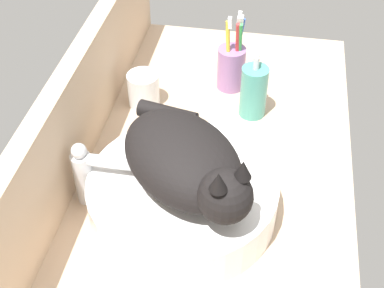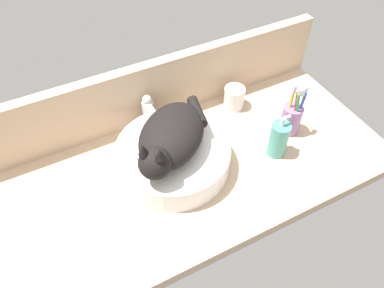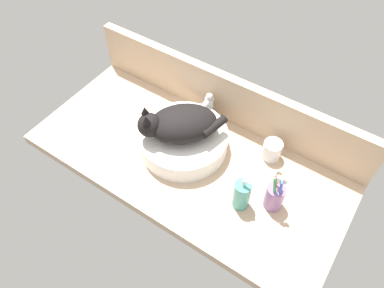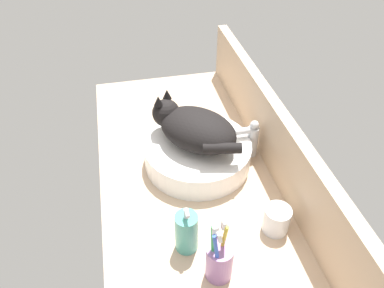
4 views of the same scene
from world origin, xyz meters
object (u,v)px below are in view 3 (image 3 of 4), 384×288
Objects in this scene: faucet at (207,107)px; cat at (179,124)px; toothbrush_cup at (275,196)px; sink_basin at (183,140)px; soap_dispenser at (242,195)px; water_glass at (272,151)px.

cat is at bearing -92.74° from faucet.
toothbrush_cup reaches higher than faucet.
sink_basin is at bearing 47.25° from cat.
toothbrush_cup is at bearing -4.22° from cat.
toothbrush_cup is (9.33, 5.84, -0.27)cm from soap_dispenser.
water_glass is (31.00, 15.55, -10.36)cm from cat.
sink_basin is at bearing -154.19° from water_glass.
soap_dispenser reaches higher than water_glass.
soap_dispenser is at bearing -15.72° from cat.
sink_basin is 2.23× the size of soap_dispenser.
cat is 36.20cm from water_glass.
cat is 41.64cm from toothbrush_cup.
toothbrush_cup is (39.85, -4.02, 1.83)cm from sink_basin.
soap_dispenser is (31.45, -8.85, -7.59)cm from cat.
soap_dispenser reaches higher than sink_basin.
faucet is 1.79× the size of water_glass.
sink_basin reaches higher than water_glass.
faucet reaches higher than water_glass.
toothbrush_cup is 21.12cm from water_glass.
soap_dispenser is at bearing -17.90° from sink_basin.
cat is at bearing 175.78° from toothbrush_cup.
faucet is at bearing 175.31° from water_glass.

